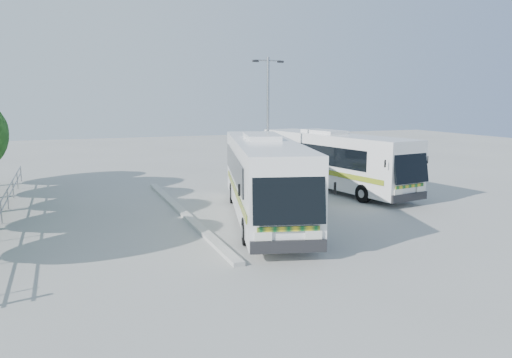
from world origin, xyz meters
name	(u,v)px	position (x,y,z in m)	size (l,w,h in m)	color
ground	(243,219)	(0.00, 0.00, 0.00)	(100.00, 100.00, 0.00)	#A1A19B
kerb_divider	(183,212)	(-2.30, 2.00, 0.07)	(0.40, 16.00, 0.15)	#B2B2AD
railing	(3,203)	(-10.00, 4.00, 0.74)	(0.06, 22.00, 1.00)	gray
coach_main	(264,176)	(0.92, -0.22, 1.93)	(5.69, 12.89, 3.52)	white
coach_adjacent	(334,159)	(7.47, 4.98, 1.80)	(4.30, 12.07, 3.29)	silver
lamppost	(268,119)	(3.57, 5.74, 4.21)	(1.86, 0.22, 7.62)	#93969B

